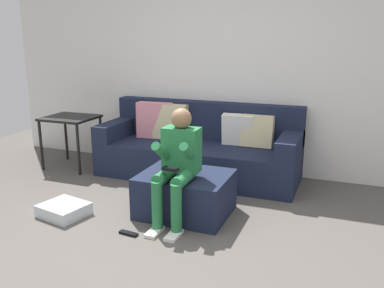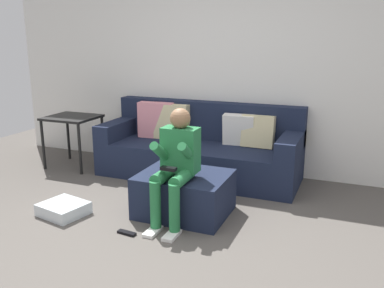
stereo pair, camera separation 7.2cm
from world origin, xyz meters
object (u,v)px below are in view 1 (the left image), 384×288
at_px(couch_sectional, 199,149).
at_px(side_table, 70,124).
at_px(person_seated, 177,161).
at_px(storage_bin, 64,210).
at_px(remote_near_ottoman, 128,233).
at_px(ottoman, 185,194).

xyz_separation_m(couch_sectional, side_table, (-1.65, -0.28, 0.24)).
distance_m(person_seated, side_table, 2.19).
relative_size(person_seated, storage_bin, 2.56).
bearing_deg(remote_near_ottoman, side_table, 144.84).
relative_size(ottoman, person_seated, 0.80).
distance_m(couch_sectional, remote_near_ottoman, 1.75).
bearing_deg(storage_bin, couch_sectional, 63.77).
bearing_deg(ottoman, couch_sectional, 103.94).
height_order(ottoman, remote_near_ottoman, ottoman).
height_order(person_seated, side_table, person_seated).
distance_m(side_table, remote_near_ottoman, 2.25).
bearing_deg(ottoman, remote_near_ottoman, -116.29).
height_order(person_seated, remote_near_ottoman, person_seated).
xyz_separation_m(ottoman, person_seated, (-0.00, -0.18, 0.39)).
distance_m(person_seated, storage_bin, 1.22).
height_order(couch_sectional, ottoman, couch_sectional).
bearing_deg(ottoman, person_seated, -90.23).
relative_size(person_seated, side_table, 1.57).
distance_m(storage_bin, side_table, 1.65).
xyz_separation_m(ottoman, remote_near_ottoman, (-0.29, -0.59, -0.19)).
xyz_separation_m(ottoman, storage_bin, (-1.06, -0.46, -0.14)).
relative_size(ottoman, side_table, 1.25).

